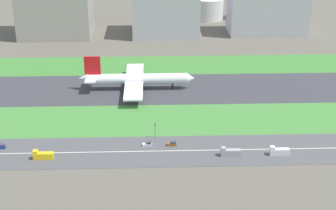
{
  "coord_description": "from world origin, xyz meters",
  "views": [
    {
      "loc": [
        -18.69,
        -270.08,
        108.69
      ],
      "look_at": [
        -10.52,
        -36.5,
        6.0
      ],
      "focal_mm": 54.78,
      "sensor_mm": 36.0,
      "label": 1
    }
  ],
  "objects_px": {
    "car_2": "(148,144)",
    "fuel_tank_east": "(246,10)",
    "traffic_light": "(155,129)",
    "terminal_building": "(55,2)",
    "office_tower": "(267,9)",
    "car_1": "(1,147)",
    "hangar_building": "(165,9)",
    "truck_2": "(230,152)",
    "fuel_tank_centre": "(208,9)",
    "car_0": "(172,144)",
    "truck_1": "(43,155)",
    "airliner": "(135,79)",
    "fuel_tank_west": "(165,10)",
    "truck_0": "(279,151)"
  },
  "relations": [
    {
      "from": "airliner",
      "to": "fuel_tank_west",
      "type": "distance_m",
      "value": 160.45
    },
    {
      "from": "fuel_tank_west",
      "to": "fuel_tank_east",
      "type": "bearing_deg",
      "value": 0.0
    },
    {
      "from": "truck_2",
      "to": "fuel_tank_west",
      "type": "height_order",
      "value": "fuel_tank_west"
    },
    {
      "from": "car_1",
      "to": "fuel_tank_east",
      "type": "xyz_separation_m",
      "value": [
        148.66,
        227.0,
        6.22
      ]
    },
    {
      "from": "terminal_building",
      "to": "hangar_building",
      "type": "xyz_separation_m",
      "value": [
        82.74,
        0.0,
        -5.31
      ]
    },
    {
      "from": "truck_0",
      "to": "car_2",
      "type": "relative_size",
      "value": 1.91
    },
    {
      "from": "hangar_building",
      "to": "car_0",
      "type": "bearing_deg",
      "value": -90.8
    },
    {
      "from": "airliner",
      "to": "truck_1",
      "type": "relative_size",
      "value": 7.74
    },
    {
      "from": "car_2",
      "to": "fuel_tank_east",
      "type": "relative_size",
      "value": 0.17
    },
    {
      "from": "car_2",
      "to": "traffic_light",
      "type": "relative_size",
      "value": 0.61
    },
    {
      "from": "truck_1",
      "to": "hangar_building",
      "type": "bearing_deg",
      "value": -106.82
    },
    {
      "from": "terminal_building",
      "to": "traffic_light",
      "type": "bearing_deg",
      "value": -67.32
    },
    {
      "from": "airliner",
      "to": "office_tower",
      "type": "height_order",
      "value": "office_tower"
    },
    {
      "from": "airliner",
      "to": "fuel_tank_centre",
      "type": "bearing_deg",
      "value": 69.8
    },
    {
      "from": "terminal_building",
      "to": "airliner",
      "type": "bearing_deg",
      "value": -61.45
    },
    {
      "from": "truck_1",
      "to": "fuel_tank_centre",
      "type": "bearing_deg",
      "value": -112.01
    },
    {
      "from": "car_2",
      "to": "car_0",
      "type": "distance_m",
      "value": 10.95
    },
    {
      "from": "truck_1",
      "to": "truck_2",
      "type": "height_order",
      "value": "same"
    },
    {
      "from": "traffic_light",
      "to": "terminal_building",
      "type": "bearing_deg",
      "value": 112.68
    },
    {
      "from": "airliner",
      "to": "fuel_tank_east",
      "type": "relative_size",
      "value": 2.54
    },
    {
      "from": "truck_1",
      "to": "car_1",
      "type": "bearing_deg",
      "value": -26.16
    },
    {
      "from": "car_0",
      "to": "car_2",
      "type": "bearing_deg",
      "value": 180.0
    },
    {
      "from": "airliner",
      "to": "car_1",
      "type": "xyz_separation_m",
      "value": [
        -57.66,
        -68.0,
        -5.31
      ]
    },
    {
      "from": "car_0",
      "to": "fuel_tank_east",
      "type": "relative_size",
      "value": 0.17
    },
    {
      "from": "fuel_tank_east",
      "to": "fuel_tank_west",
      "type": "bearing_deg",
      "value": 180.0
    },
    {
      "from": "fuel_tank_east",
      "to": "traffic_light",
      "type": "bearing_deg",
      "value": -110.14
    },
    {
      "from": "car_0",
      "to": "traffic_light",
      "type": "bearing_deg",
      "value": 133.13
    },
    {
      "from": "airliner",
      "to": "truck_2",
      "type": "relative_size",
      "value": 7.74
    },
    {
      "from": "office_tower",
      "to": "car_1",
      "type": "bearing_deg",
      "value": -130.66
    },
    {
      "from": "truck_0",
      "to": "terminal_building",
      "type": "bearing_deg",
      "value": -56.75
    },
    {
      "from": "truck_1",
      "to": "traffic_light",
      "type": "bearing_deg",
      "value": -159.45
    },
    {
      "from": "office_tower",
      "to": "car_2",
      "type": "bearing_deg",
      "value": -116.68
    },
    {
      "from": "fuel_tank_centre",
      "to": "office_tower",
      "type": "bearing_deg",
      "value": -48.24
    },
    {
      "from": "traffic_light",
      "to": "terminal_building",
      "type": "relative_size",
      "value": 0.14
    },
    {
      "from": "car_2",
      "to": "truck_1",
      "type": "bearing_deg",
      "value": -167.34
    },
    {
      "from": "truck_0",
      "to": "fuel_tank_west",
      "type": "bearing_deg",
      "value": -79.84
    },
    {
      "from": "airliner",
      "to": "fuel_tank_west",
      "type": "xyz_separation_m",
      "value": [
        21.39,
        159.0,
        2.2
      ]
    },
    {
      "from": "fuel_tank_east",
      "to": "terminal_building",
      "type": "bearing_deg",
      "value": -163.61
    },
    {
      "from": "car_1",
      "to": "terminal_building",
      "type": "relative_size",
      "value": 0.08
    },
    {
      "from": "office_tower",
      "to": "airliner",
      "type": "bearing_deg",
      "value": -130.88
    },
    {
      "from": "truck_0",
      "to": "truck_2",
      "type": "bearing_deg",
      "value": 0.0
    },
    {
      "from": "terminal_building",
      "to": "office_tower",
      "type": "bearing_deg",
      "value": 0.0
    },
    {
      "from": "traffic_light",
      "to": "car_1",
      "type": "bearing_deg",
      "value": -173.33
    },
    {
      "from": "airliner",
      "to": "hangar_building",
      "type": "xyz_separation_m",
      "value": [
        20.72,
        114.0,
        13.5
      ]
    },
    {
      "from": "truck_0",
      "to": "truck_1",
      "type": "distance_m",
      "value": 101.15
    },
    {
      "from": "car_1",
      "to": "car_2",
      "type": "bearing_deg",
      "value": 0.0
    },
    {
      "from": "car_0",
      "to": "terminal_building",
      "type": "relative_size",
      "value": 0.08
    },
    {
      "from": "truck_0",
      "to": "terminal_building",
      "type": "distance_m",
      "value": 230.76
    },
    {
      "from": "car_0",
      "to": "terminal_building",
      "type": "distance_m",
      "value": 200.34
    },
    {
      "from": "truck_2",
      "to": "fuel_tank_centre",
      "type": "relative_size",
      "value": 0.33
    }
  ]
}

